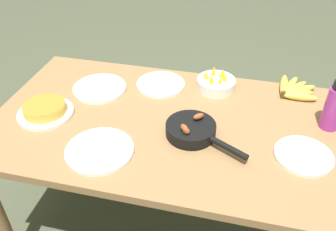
{
  "coord_description": "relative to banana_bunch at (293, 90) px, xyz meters",
  "views": [
    {
      "loc": [
        0.28,
        -1.16,
        1.65
      ],
      "look_at": [
        0.0,
        0.0,
        0.76
      ],
      "focal_mm": 38.0,
      "sensor_mm": 36.0,
      "label": 1
    }
  ],
  "objects": [
    {
      "name": "empty_plate_mid_edge",
      "position": [
        -0.62,
        -0.08,
        -0.01
      ],
      "size": [
        0.23,
        0.23,
        0.02
      ],
      "color": "silver",
      "rests_on": "dining_table"
    },
    {
      "name": "skillet",
      "position": [
        -0.41,
        -0.42,
        0.01
      ],
      "size": [
        0.34,
        0.24,
        0.08
      ],
      "rotation": [
        0.0,
        0.0,
        5.78
      ],
      "color": "black",
      "rests_on": "dining_table"
    },
    {
      "name": "empty_plate_far_right",
      "position": [
        0.02,
        -0.45,
        -0.01
      ],
      "size": [
        0.22,
        0.22,
        0.02
      ],
      "color": "silver",
      "rests_on": "dining_table"
    },
    {
      "name": "frittata_plate_center",
      "position": [
        -1.05,
        -0.43,
        0.01
      ],
      "size": [
        0.24,
        0.24,
        0.06
      ],
      "color": "silver",
      "rests_on": "dining_table"
    },
    {
      "name": "water_bottle",
      "position": [
        0.13,
        -0.23,
        0.08
      ],
      "size": [
        0.08,
        0.08,
        0.22
      ],
      "color": "#992D89",
      "rests_on": "dining_table"
    },
    {
      "name": "empty_plate_near_front",
      "position": [
        -0.73,
        -0.6,
        -0.01
      ],
      "size": [
        0.26,
        0.26,
        0.02
      ],
      "color": "silver",
      "rests_on": "dining_table"
    },
    {
      "name": "dining_table",
      "position": [
        -0.52,
        -0.35,
        -0.12
      ],
      "size": [
        1.5,
        0.86,
        0.73
      ],
      "color": "olive",
      "rests_on": "ground_plane"
    },
    {
      "name": "empty_plate_far_left",
      "position": [
        -0.9,
        -0.18,
        -0.01
      ],
      "size": [
        0.25,
        0.25,
        0.02
      ],
      "color": "silver",
      "rests_on": "dining_table"
    },
    {
      "name": "fruit_bowl_mango",
      "position": [
        -0.36,
        -0.04,
        0.01
      ],
      "size": [
        0.18,
        0.18,
        0.1
      ],
      "color": "silver",
      "rests_on": "dining_table"
    },
    {
      "name": "ground_plane",
      "position": [
        -0.52,
        -0.35,
        -0.74
      ],
      "size": [
        14.0,
        14.0,
        0.0
      ],
      "primitive_type": "plane",
      "color": "#474C38"
    },
    {
      "name": "banana_bunch",
      "position": [
        0.0,
        0.0,
        0.0
      ],
      "size": [
        0.18,
        0.2,
        0.04
      ],
      "color": "gold",
      "rests_on": "dining_table"
    }
  ]
}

